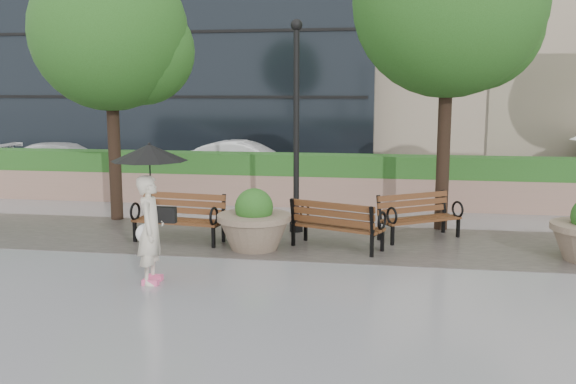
% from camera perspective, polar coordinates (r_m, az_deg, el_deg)
% --- Properties ---
extents(ground, '(100.00, 100.00, 0.00)m').
position_cam_1_polar(ground, '(10.10, -1.72, -8.24)').
color(ground, gray).
rests_on(ground, ground).
extents(cobble_strip, '(28.00, 3.20, 0.01)m').
position_cam_1_polar(cobble_strip, '(12.95, 0.87, -4.32)').
color(cobble_strip, '#383330').
rests_on(cobble_strip, ground).
extents(hedge_wall, '(24.00, 0.80, 1.35)m').
position_cam_1_polar(hedge_wall, '(16.73, 2.94, 1.03)').
color(hedge_wall, '#976F62').
rests_on(hedge_wall, ground).
extents(asphalt_street, '(40.00, 7.00, 0.00)m').
position_cam_1_polar(asphalt_street, '(20.76, 4.20, 0.75)').
color(asphalt_street, black).
rests_on(asphalt_street, ground).
extents(bench_1, '(1.86, 0.93, 0.96)m').
position_cam_1_polar(bench_1, '(12.93, -9.65, -3.20)').
color(bench_1, '#583419').
rests_on(bench_1, ground).
extents(bench_2, '(1.86, 1.28, 0.93)m').
position_cam_1_polar(bench_2, '(12.26, 4.37, -3.81)').
color(bench_2, '#583419').
rests_on(bench_2, ground).
extents(bench_3, '(1.76, 1.51, 0.91)m').
position_cam_1_polar(bench_3, '(13.30, 11.55, -2.98)').
color(bench_3, '#583419').
rests_on(bench_3, ground).
extents(planter_left, '(1.40, 1.40, 1.18)m').
position_cam_1_polar(planter_left, '(12.17, -3.02, -3.01)').
color(planter_left, '#7F6B56').
rests_on(planter_left, ground).
extents(lamppost, '(0.28, 0.28, 4.43)m').
position_cam_1_polar(lamppost, '(13.45, 0.74, 4.63)').
color(lamppost, black).
rests_on(lamppost, ground).
extents(tree_0, '(3.58, 3.51, 6.03)m').
position_cam_1_polar(tree_0, '(15.32, -14.92, 13.11)').
color(tree_0, black).
rests_on(tree_0, ground).
extents(tree_1, '(3.99, 3.99, 6.81)m').
position_cam_1_polar(tree_1, '(14.25, 14.72, 15.59)').
color(tree_1, black).
rests_on(tree_1, ground).
extents(car_left, '(4.47, 2.12, 1.26)m').
position_cam_1_polar(car_left, '(22.63, -19.06, 2.56)').
color(car_left, silver).
rests_on(car_left, ground).
extents(car_right, '(4.16, 1.51, 1.36)m').
position_cam_1_polar(car_right, '(20.81, -3.87, 2.66)').
color(car_right, silver).
rests_on(car_right, ground).
extents(pedestrian, '(1.18, 1.18, 2.17)m').
position_cam_1_polar(pedestrian, '(10.16, -12.13, -0.66)').
color(pedestrian, beige).
rests_on(pedestrian, ground).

